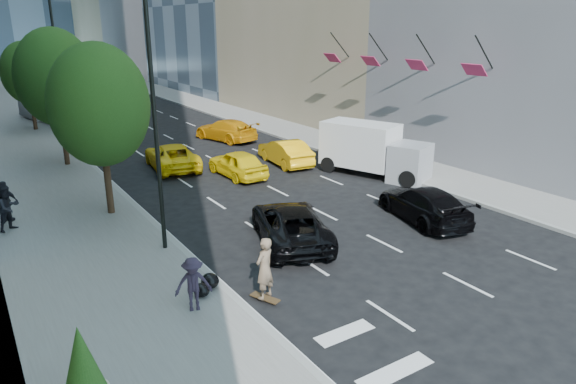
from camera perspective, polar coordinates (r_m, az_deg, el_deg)
ground at (r=20.05m, az=8.51°, el=-6.30°), size 160.00×160.00×0.00m
sidewalk_left at (r=44.45m, az=-28.14°, el=5.42°), size 6.00×120.00×0.15m
sidewalk_right at (r=49.60m, az=-5.73°, el=8.57°), size 4.00×120.00×0.15m
lamp_near at (r=18.70m, az=-14.25°, el=10.18°), size 2.13×0.22×10.00m
lamp_far at (r=36.14m, az=-23.91°, el=12.80°), size 2.13×0.22×10.00m
tree_near at (r=23.36m, az=-20.23°, el=9.02°), size 4.20×4.20×7.46m
tree_mid at (r=33.09m, az=-24.40°, el=11.51°), size 4.50×4.50×7.99m
tree_far at (r=45.99m, az=-26.99°, el=11.72°), size 3.90×3.90×6.92m
traffic_signal at (r=54.04m, az=-27.12°, el=11.96°), size 2.48×0.53×5.20m
facade_flags at (r=32.93m, az=11.71°, el=14.21°), size 1.85×13.30×2.05m
skateboarder at (r=15.91m, az=-2.62°, el=-8.91°), size 0.85×0.72×1.99m
black_sedan_lincoln at (r=20.21m, az=0.28°, el=-3.55°), size 4.30×5.99×1.52m
black_sedan_mercedes at (r=23.22m, az=14.83°, el=-1.27°), size 3.26×5.54×1.51m
taxi_a at (r=29.10m, az=-5.65°, el=3.18°), size 1.96×4.53×1.52m
taxi_b at (r=31.54m, az=-0.32°, el=4.47°), size 2.13×4.88×1.56m
taxi_c at (r=31.37m, az=-12.78°, el=3.90°), size 3.26×5.74×1.51m
taxi_d at (r=38.56m, az=-6.94°, el=6.86°), size 3.49×5.77×1.56m
city_bus at (r=48.74m, az=-23.97°, el=8.66°), size 5.66×11.04×3.00m
box_truck at (r=29.49m, az=9.37°, el=4.68°), size 4.21×6.49×2.93m
pedestrian_a at (r=23.80m, az=-28.64°, el=-1.55°), size 1.18×1.12×1.93m
pedestrian_b at (r=24.91m, az=-28.86°, el=-0.94°), size 1.12×0.95×1.80m
pedestrian_c at (r=15.50m, az=-10.49°, el=-10.03°), size 1.22×0.91×1.68m
planter_shrub at (r=12.02m, az=-21.71°, el=-18.68°), size 0.98×0.98×2.36m
garbage_bags at (r=16.71m, az=-9.02°, el=-10.11°), size 0.99×0.95×0.49m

